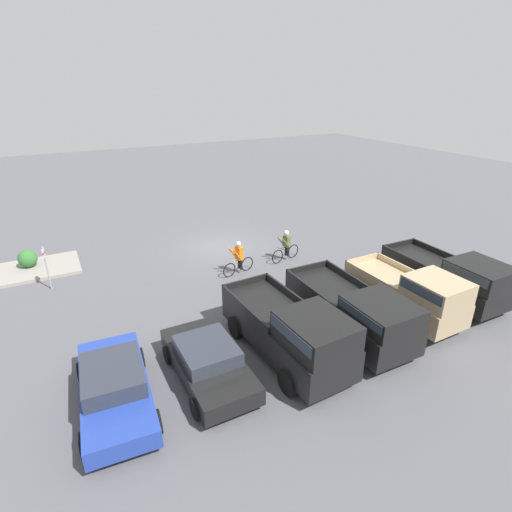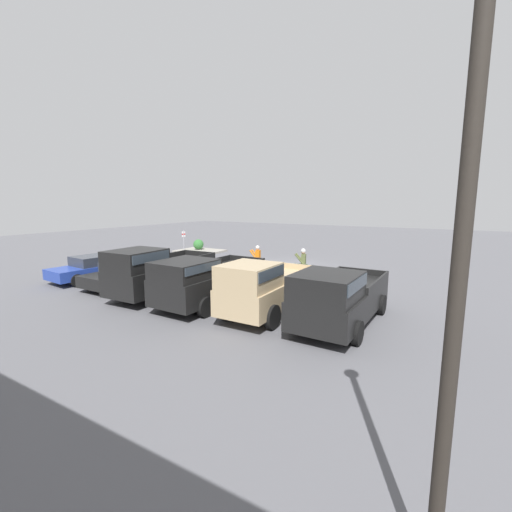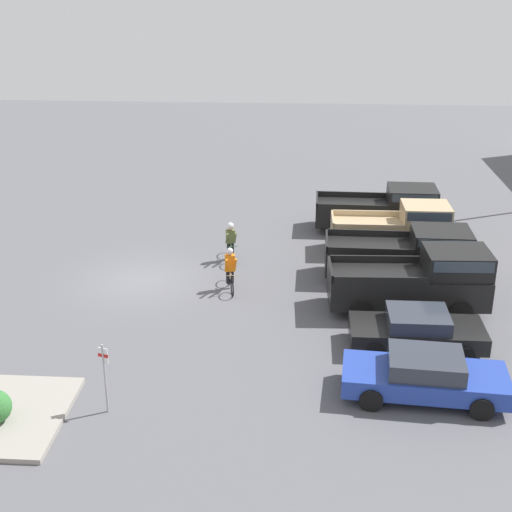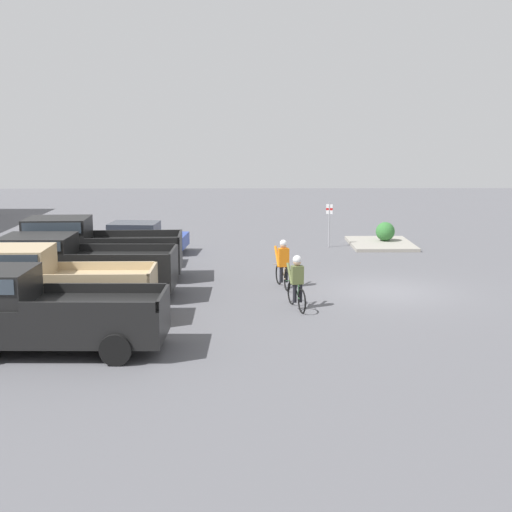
% 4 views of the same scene
% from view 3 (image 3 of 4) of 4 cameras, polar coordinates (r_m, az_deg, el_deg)
% --- Properties ---
extents(ground_plane, '(80.00, 80.00, 0.00)m').
position_cam_3_polar(ground_plane, '(28.32, -9.16, -1.89)').
color(ground_plane, '#56565B').
extents(pickup_truck_0, '(2.38, 5.51, 2.10)m').
position_cam_3_polar(pickup_truck_0, '(33.46, 10.33, 3.79)').
color(pickup_truck_0, black).
rests_on(pickup_truck_0, ground_plane).
extents(pickup_truck_1, '(2.16, 4.93, 2.17)m').
position_cam_3_polar(pickup_truck_1, '(30.87, 11.42, 2.23)').
color(pickup_truck_1, tan).
rests_on(pickup_truck_1, ground_plane).
extents(pickup_truck_2, '(2.38, 5.56, 2.07)m').
position_cam_3_polar(pickup_truck_2, '(28.27, 11.98, 0.23)').
color(pickup_truck_2, black).
rests_on(pickup_truck_2, ground_plane).
extents(pickup_truck_3, '(2.40, 5.60, 2.30)m').
position_cam_3_polar(pickup_truck_3, '(25.72, 13.02, -1.86)').
color(pickup_truck_3, black).
rests_on(pickup_truck_3, ground_plane).
extents(sedan_0, '(2.03, 4.25, 1.29)m').
position_cam_3_polar(sedan_0, '(23.36, 12.75, -5.81)').
color(sedan_0, black).
rests_on(sedan_0, ground_plane).
extents(sedan_1, '(2.31, 4.75, 1.35)m').
position_cam_3_polar(sedan_1, '(20.90, 13.35, -9.29)').
color(sedan_1, '#233D9E').
rests_on(sedan_1, ground_plane).
extents(cyclist_0, '(1.81, 0.55, 1.71)m').
position_cam_3_polar(cyclist_0, '(26.85, -2.08, -1.01)').
color(cyclist_0, black).
rests_on(cyclist_0, ground_plane).
extents(cyclist_1, '(1.88, 0.55, 1.69)m').
position_cam_3_polar(cyclist_1, '(29.53, -2.05, 1.20)').
color(cyclist_1, black).
rests_on(cyclist_1, ground_plane).
extents(fire_lane_sign, '(0.11, 0.29, 2.10)m').
position_cam_3_polar(fire_lane_sign, '(19.83, -12.03, -9.03)').
color(fire_lane_sign, '#9E9EA3').
rests_on(fire_lane_sign, ground_plane).
extents(curb_island, '(3.81, 2.88, 0.15)m').
position_cam_3_polar(curb_island, '(20.88, -18.88, -11.98)').
color(curb_island, gray).
rests_on(curb_island, ground_plane).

